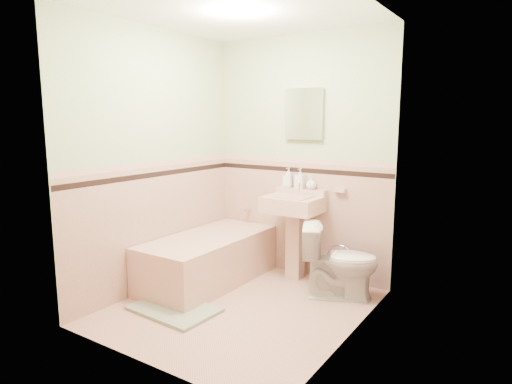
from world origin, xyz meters
The scene contains 32 objects.
floor centered at (0.00, 0.00, 0.00)m, with size 2.20×2.20×0.00m, color tan.
ceiling centered at (0.00, 0.00, 2.50)m, with size 2.20×2.20×0.00m, color white.
wall_back centered at (0.00, 1.10, 1.25)m, with size 2.50×2.50×0.00m, color #F5EBC8.
wall_front centered at (0.00, -1.10, 1.25)m, with size 2.50×2.50×0.00m, color #F5EBC8.
wall_left centered at (-1.00, 0.00, 1.25)m, with size 2.50×2.50×0.00m, color #F5EBC8.
wall_right centered at (1.00, 0.00, 1.25)m, with size 2.50×2.50×0.00m, color #F5EBC8.
wainscot_back centered at (0.00, 1.09, 0.60)m, with size 2.00×2.00×0.00m, color tan.
wainscot_front centered at (0.00, -1.09, 0.60)m, with size 2.00×2.00×0.00m, color tan.
wainscot_left centered at (-0.99, 0.00, 0.60)m, with size 2.20×2.20×0.00m, color tan.
wainscot_right centered at (0.99, 0.00, 0.60)m, with size 2.20×2.20×0.00m, color tan.
accent_back centered at (0.00, 1.08, 1.12)m, with size 2.00×2.00×0.00m, color black.
accent_front centered at (0.00, -1.08, 1.12)m, with size 2.00×2.00×0.00m, color black.
accent_left centered at (-0.98, 0.00, 1.12)m, with size 2.20×2.20×0.00m, color black.
accent_right centered at (0.98, 0.00, 1.12)m, with size 2.20×2.20×0.00m, color black.
cap_back centered at (0.00, 1.08, 1.22)m, with size 2.00×2.00×0.00m, color tan.
cap_front centered at (0.00, -1.08, 1.22)m, with size 2.00×2.00×0.00m, color tan.
cap_left centered at (-0.98, 0.00, 1.22)m, with size 2.20×2.20×0.00m, color tan.
cap_right centered at (0.98, 0.00, 1.22)m, with size 2.20×2.20×0.00m, color tan.
bathtub centered at (-0.63, 0.33, 0.23)m, with size 0.70×1.50×0.45m, color tan.
tub_faucet centered at (-0.63, 1.05, 0.63)m, with size 0.04×0.04×0.12m, color silver.
sink centered at (0.05, 0.86, 0.44)m, with size 0.56×0.48×0.87m, color tan, non-canonical shape.
sink_faucet centered at (0.05, 1.00, 0.95)m, with size 0.02×0.02×0.10m, color silver.
medicine_cabinet centered at (0.05, 1.07, 1.70)m, with size 0.42×0.04×0.52m, color white.
soap_dish centered at (0.47, 1.06, 0.95)m, with size 0.12×0.07×0.04m, color tan.
soap_bottle_left centered at (-0.10, 1.04, 1.04)m, with size 0.08×0.08×0.21m, color #B2B2B2.
soap_bottle_mid centered at (0.03, 1.04, 1.04)m, with size 0.09×0.10×0.21m, color #B2B2B2.
soap_bottle_right centered at (0.16, 1.04, 1.00)m, with size 0.10×0.10×0.13m, color #B2B2B2.
tube centered at (-0.16, 1.04, 0.99)m, with size 0.04×0.04×0.12m, color white.
toilet centered at (0.64, 0.69, 0.35)m, with size 0.39×0.68×0.70m, color white.
bucket centered at (0.53, 0.95, 0.14)m, with size 0.28×0.28×0.28m, color #12148F, non-canonical shape.
bath_mat centered at (-0.44, -0.38, 0.01)m, with size 0.74×0.49×0.03m, color gray.
shoe centered at (-0.46, -0.31, 0.06)m, with size 0.13×0.06×0.05m, color #BF1E59.
Camera 1 is at (2.12, -2.99, 1.63)m, focal length 30.70 mm.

